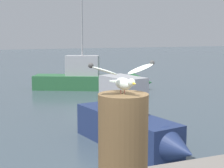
{
  "coord_description": "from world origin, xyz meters",
  "views": [
    {
      "loc": [
        -2.04,
        -3.18,
        2.73
      ],
      "look_at": [
        -0.85,
        -0.27,
        2.28
      ],
      "focal_mm": 56.54,
      "sensor_mm": 36.0,
      "label": 1
    }
  ],
  "objects_px": {
    "mooring_post": "(123,146)",
    "seagull": "(124,78)",
    "boat_green": "(94,79)",
    "boat_navy": "(130,125)"
  },
  "relations": [
    {
      "from": "mooring_post",
      "to": "seagull",
      "type": "relative_size",
      "value": 1.45
    },
    {
      "from": "seagull",
      "to": "boat_green",
      "type": "relative_size",
      "value": 0.11
    },
    {
      "from": "mooring_post",
      "to": "boat_navy",
      "type": "relative_size",
      "value": 0.23
    },
    {
      "from": "boat_navy",
      "to": "seagull",
      "type": "bearing_deg",
      "value": -116.06
    },
    {
      "from": "mooring_post",
      "to": "boat_green",
      "type": "distance_m",
      "value": 14.29
    },
    {
      "from": "seagull",
      "to": "boat_navy",
      "type": "bearing_deg",
      "value": 63.94
    },
    {
      "from": "mooring_post",
      "to": "boat_green",
      "type": "xyz_separation_m",
      "value": [
        4.51,
        13.5,
        -1.27
      ]
    },
    {
      "from": "mooring_post",
      "to": "seagull",
      "type": "distance_m",
      "value": 0.58
    },
    {
      "from": "seagull",
      "to": "boat_navy",
      "type": "distance_m",
      "value": 5.5
    },
    {
      "from": "boat_green",
      "to": "seagull",
      "type": "bearing_deg",
      "value": -108.45
    }
  ]
}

